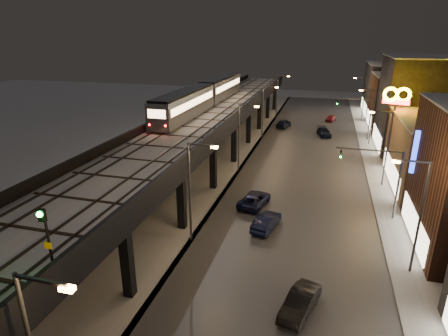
# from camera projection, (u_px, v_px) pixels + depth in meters

# --- Properties ---
(road_surface) EXTENTS (17.00, 120.00, 0.06)m
(road_surface) POSITION_uv_depth(u_px,v_px,m) (304.00, 167.00, 50.91)
(road_surface) COLOR #46474D
(road_surface) RESTS_ON ground
(sidewalk_right) EXTENTS (4.00, 120.00, 0.14)m
(sidewalk_right) POSITION_uv_depth(u_px,v_px,m) (382.00, 174.00, 48.41)
(sidewalk_right) COLOR #9FA1A8
(sidewalk_right) RESTS_ON ground
(under_viaduct_pavement) EXTENTS (11.00, 120.00, 0.06)m
(under_viaduct_pavement) POSITION_uv_depth(u_px,v_px,m) (209.00, 159.00, 54.27)
(under_viaduct_pavement) COLOR #9FA1A8
(under_viaduct_pavement) RESTS_ON ground
(elevated_viaduct) EXTENTS (9.00, 100.00, 6.30)m
(elevated_viaduct) POSITION_uv_depth(u_px,v_px,m) (201.00, 127.00, 49.52)
(elevated_viaduct) COLOR black
(elevated_viaduct) RESTS_ON ground
(viaduct_trackbed) EXTENTS (8.40, 100.00, 0.32)m
(viaduct_trackbed) POSITION_uv_depth(u_px,v_px,m) (201.00, 121.00, 49.37)
(viaduct_trackbed) COLOR #B2B7C1
(viaduct_trackbed) RESTS_ON elevated_viaduct
(viaduct_parapet_streetside) EXTENTS (0.30, 100.00, 1.10)m
(viaduct_parapet_streetside) POSITION_uv_depth(u_px,v_px,m) (234.00, 119.00, 48.16)
(viaduct_parapet_streetside) COLOR black
(viaduct_parapet_streetside) RESTS_ON elevated_viaduct
(viaduct_parapet_far) EXTENTS (0.30, 100.00, 1.10)m
(viaduct_parapet_far) POSITION_uv_depth(u_px,v_px,m) (171.00, 115.00, 50.32)
(viaduct_parapet_far) COLOR black
(viaduct_parapet_far) RESTS_ON elevated_viaduct
(building_d) EXTENTS (12.20, 13.20, 14.16)m
(building_d) POSITION_uv_depth(u_px,v_px,m) (425.00, 105.00, 56.21)
(building_d) COLOR #212128
(building_d) RESTS_ON ground
(building_e) EXTENTS (12.20, 12.20, 10.16)m
(building_e) POSITION_uv_depth(u_px,v_px,m) (406.00, 103.00, 69.59)
(building_e) COLOR #4E2C1D
(building_e) RESTS_ON ground
(building_f) EXTENTS (12.20, 16.20, 11.16)m
(building_f) POSITION_uv_depth(u_px,v_px,m) (395.00, 90.00, 82.12)
(building_f) COLOR #2E2E31
(building_f) RESTS_ON ground
(streetlight_left_1) EXTENTS (2.57, 0.28, 9.00)m
(streetlight_left_1) POSITION_uv_depth(u_px,v_px,m) (193.00, 186.00, 31.16)
(streetlight_left_1) COLOR #38383A
(streetlight_left_1) RESTS_ON ground
(streetlight_right_1) EXTENTS (2.56, 0.28, 9.00)m
(streetlight_right_1) POSITION_uv_depth(u_px,v_px,m) (417.00, 210.00, 26.89)
(streetlight_right_1) COLOR #38383A
(streetlight_right_1) RESTS_ON ground
(streetlight_left_2) EXTENTS (2.57, 0.28, 9.00)m
(streetlight_left_2) POSITION_uv_depth(u_px,v_px,m) (241.00, 134.00, 47.49)
(streetlight_left_2) COLOR #38383A
(streetlight_left_2) RESTS_ON ground
(streetlight_right_2) EXTENTS (2.56, 0.28, 9.00)m
(streetlight_right_2) POSITION_uv_depth(u_px,v_px,m) (385.00, 144.00, 43.22)
(streetlight_right_2) COLOR #38383A
(streetlight_right_2) RESTS_ON ground
(streetlight_left_3) EXTENTS (2.57, 0.28, 9.00)m
(streetlight_left_3) POSITION_uv_depth(u_px,v_px,m) (264.00, 108.00, 63.82)
(streetlight_left_3) COLOR #38383A
(streetlight_left_3) RESTS_ON ground
(streetlight_right_3) EXTENTS (2.56, 0.28, 9.00)m
(streetlight_right_3) POSITION_uv_depth(u_px,v_px,m) (371.00, 113.00, 59.55)
(streetlight_right_3) COLOR #38383A
(streetlight_right_3) RESTS_ON ground
(streetlight_left_4) EXTENTS (2.57, 0.28, 9.00)m
(streetlight_left_4) POSITION_uv_depth(u_px,v_px,m) (278.00, 93.00, 80.15)
(streetlight_left_4) COLOR #38383A
(streetlight_left_4) RESTS_ON ground
(streetlight_right_4) EXTENTS (2.56, 0.28, 9.00)m
(streetlight_right_4) POSITION_uv_depth(u_px,v_px,m) (363.00, 96.00, 75.88)
(streetlight_right_4) COLOR #38383A
(streetlight_right_4) RESTS_ON ground
(traffic_light_rig_a) EXTENTS (6.10, 0.34, 7.00)m
(traffic_light_rig_a) POSITION_uv_depth(u_px,v_px,m) (386.00, 176.00, 35.53)
(traffic_light_rig_a) COLOR #38383A
(traffic_light_rig_a) RESTS_ON ground
(traffic_light_rig_b) EXTENTS (6.10, 0.34, 7.00)m
(traffic_light_rig_b) POSITION_uv_depth(u_px,v_px,m) (363.00, 114.00, 62.74)
(traffic_light_rig_b) COLOR #38383A
(traffic_light_rig_b) RESTS_ON ground
(subway_train) EXTENTS (2.93, 35.32, 3.50)m
(subway_train) POSITION_uv_depth(u_px,v_px,m) (205.00, 94.00, 57.87)
(subway_train) COLOR gray
(subway_train) RESTS_ON viaduct_trackbed
(rail_signal) EXTENTS (0.38, 0.44, 3.25)m
(rail_signal) POSITION_uv_depth(u_px,v_px,m) (45.00, 228.00, 16.95)
(rail_signal) COLOR black
(rail_signal) RESTS_ON viaduct_trackbed
(car_near_white) EXTENTS (2.41, 4.62, 1.45)m
(car_near_white) POSITION_uv_depth(u_px,v_px,m) (266.00, 222.00, 34.75)
(car_near_white) COLOR black
(car_near_white) RESTS_ON ground
(car_mid_silver) EXTENTS (3.21, 5.37, 1.40)m
(car_mid_silver) POSITION_uv_depth(u_px,v_px,m) (254.00, 200.00, 39.43)
(car_mid_silver) COLOR #0E1334
(car_mid_silver) RESTS_ON ground
(car_far_white) EXTENTS (2.79, 4.83, 1.54)m
(car_far_white) POSITION_uv_depth(u_px,v_px,m) (284.00, 123.00, 72.51)
(car_far_white) COLOR black
(car_far_white) RESTS_ON ground
(car_onc_silver) EXTENTS (2.70, 4.63, 1.44)m
(car_onc_silver) POSITION_uv_depth(u_px,v_px,m) (300.00, 303.00, 24.28)
(car_onc_silver) COLOR black
(car_onc_silver) RESTS_ON ground
(car_onc_white) EXTENTS (2.98, 5.05, 1.37)m
(car_onc_white) POSITION_uv_depth(u_px,v_px,m) (324.00, 132.00, 66.30)
(car_onc_white) COLOR black
(car_onc_white) RESTS_ON ground
(car_onc_red) EXTENTS (2.40, 3.92, 1.25)m
(car_onc_red) POSITION_uv_depth(u_px,v_px,m) (331.00, 118.00, 77.55)
(car_onc_red) COLOR maroon
(car_onc_red) RESTS_ON ground
(sign_mcdonalds) EXTENTS (3.27, 0.94, 11.05)m
(sign_mcdonalds) POSITION_uv_depth(u_px,v_px,m) (396.00, 103.00, 46.29)
(sign_mcdonalds) COLOR #38383A
(sign_mcdonalds) RESTS_ON ground
(sign_carwash) EXTENTS (1.75, 0.35, 9.10)m
(sign_carwash) POSITION_uv_depth(u_px,v_px,m) (422.00, 160.00, 33.82)
(sign_carwash) COLOR #38383A
(sign_carwash) RESTS_ON ground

